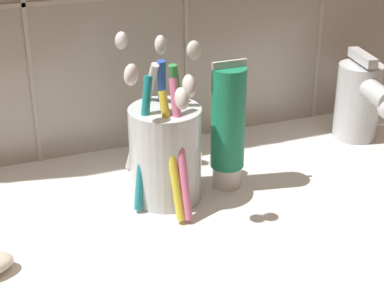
# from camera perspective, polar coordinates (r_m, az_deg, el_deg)

# --- Properties ---
(sink_counter) EXTENTS (0.79, 0.40, 0.02)m
(sink_counter) POSITION_cam_1_polar(r_m,az_deg,el_deg) (0.72, 3.52, -6.29)
(sink_counter) COLOR white
(sink_counter) RESTS_ON ground
(toothbrush_cup) EXTENTS (0.10, 0.17, 0.18)m
(toothbrush_cup) POSITION_cam_1_polar(r_m,az_deg,el_deg) (0.71, -2.40, -0.47)
(toothbrush_cup) COLOR silver
(toothbrush_cup) RESTS_ON sink_counter
(toothpaste_tube) EXTENTS (0.04, 0.04, 0.15)m
(toothpaste_tube) POSITION_cam_1_polar(r_m,az_deg,el_deg) (0.72, 3.22, 1.62)
(toothpaste_tube) COLOR white
(toothpaste_tube) RESTS_ON sink_counter
(sink_faucet) EXTENTS (0.06, 0.12, 0.12)m
(sink_faucet) POSITION_cam_1_polar(r_m,az_deg,el_deg) (0.88, 14.75, 3.84)
(sink_faucet) COLOR silver
(sink_faucet) RESTS_ON sink_counter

